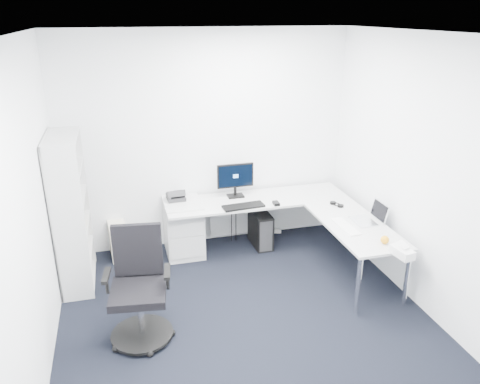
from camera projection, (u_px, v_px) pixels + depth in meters
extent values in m
plane|color=black|center=(253.00, 336.00, 4.42)|extent=(4.20, 4.20, 0.00)
plane|color=white|center=(257.00, 35.00, 3.44)|extent=(4.20, 4.20, 0.00)
cube|color=white|center=(207.00, 141.00, 5.82)|extent=(3.60, 0.02, 2.70)
cube|color=white|center=(394.00, 382.00, 2.04)|extent=(3.60, 0.02, 2.70)
cube|color=white|center=(25.00, 228.00, 3.50)|extent=(0.02, 4.20, 2.70)
cube|color=white|center=(439.00, 185.00, 4.36)|extent=(0.02, 4.20, 2.70)
cube|color=#B4B6B6|center=(184.00, 228.00, 5.83)|extent=(0.45, 0.56, 0.69)
cube|color=black|center=(261.00, 229.00, 6.06)|extent=(0.22, 0.47, 0.45)
cube|color=beige|center=(118.00, 240.00, 5.81)|extent=(0.24, 0.46, 0.43)
cube|color=silver|center=(268.00, 231.00, 6.47)|extent=(0.36, 0.14, 0.04)
cube|color=black|center=(243.00, 206.00, 5.60)|extent=(0.51, 0.22, 0.02)
cube|color=black|center=(276.00, 203.00, 5.67)|extent=(0.07, 0.11, 0.04)
cube|color=silver|center=(345.00, 226.00, 5.08)|extent=(0.15, 0.46, 0.02)
sphere|color=orange|center=(385.00, 240.00, 4.71)|extent=(0.09, 0.09, 0.09)
cube|color=silver|center=(402.00, 252.00, 4.47)|extent=(0.16, 0.26, 0.08)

